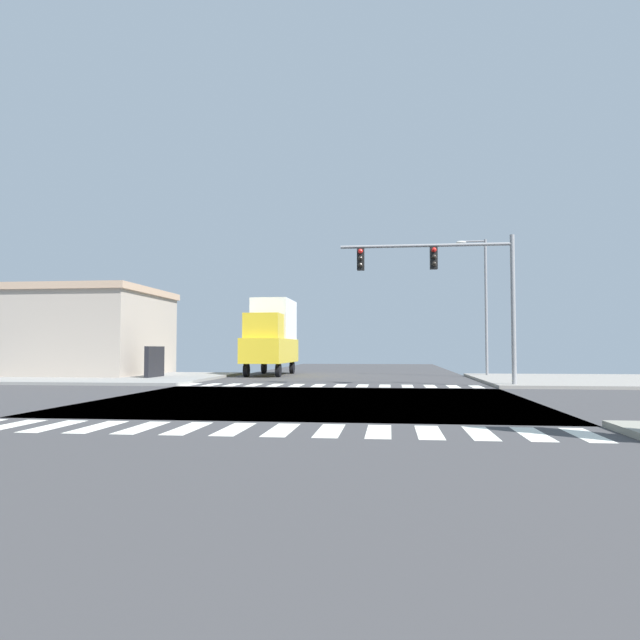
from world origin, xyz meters
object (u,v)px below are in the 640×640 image
Objects in this scene: traffic_signal_mast at (444,274)px; bank_building at (57,333)px; box_truck_nearside_1 at (272,335)px; street_lamp at (482,295)px.

traffic_signal_mast is 23.95m from bank_building.
box_truck_nearside_1 is at bearing 133.01° from traffic_signal_mast.
street_lamp reaches higher than traffic_signal_mast.
box_truck_nearside_1 is at bearing 173.69° from street_lamp.
box_truck_nearside_1 is (12.72, 3.00, -0.09)m from bank_building.
street_lamp is (3.00, 9.16, -0.09)m from traffic_signal_mast.
traffic_signal_mast is 9.64m from street_lamp.
bank_building is (-22.60, 7.58, -2.29)m from traffic_signal_mast.
traffic_signal_mast reaches higher than bank_building.
traffic_signal_mast reaches higher than box_truck_nearside_1.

